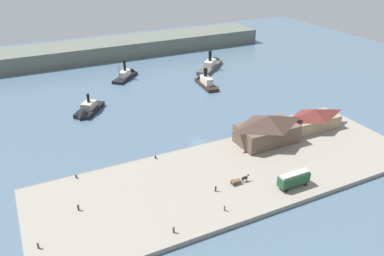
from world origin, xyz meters
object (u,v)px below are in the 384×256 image
(mooring_post_center_east, at_px, (76,176))
(ferry_approaching_east, at_px, (205,82))
(ferry_outer_harbor, at_px, (127,75))
(ferry_departing_north, at_px, (212,65))
(ferry_near_quay, at_px, (87,111))
(pedestrian_near_cart, at_px, (38,246))
(ferry_shed_customs_shed, at_px, (267,129))
(mooring_post_east, at_px, (156,157))
(ferry_shed_central_terminal, at_px, (313,118))
(pedestrian_near_west_shed, at_px, (78,207))
(pedestrian_near_east_shed, at_px, (225,208))
(pedestrian_walking_west, at_px, (216,189))
(horse_cart, at_px, (240,180))
(street_tram, at_px, (294,179))
(pedestrian_at_waters_edge, at_px, (174,230))

(mooring_post_center_east, relative_size, ferry_approaching_east, 0.05)
(ferry_approaching_east, distance_m, ferry_outer_harbor, 37.40)
(ferry_departing_north, bearing_deg, ferry_near_quay, -157.29)
(pedestrian_near_cart, height_order, ferry_departing_north, ferry_departing_north)
(ferry_shed_customs_shed, bearing_deg, mooring_post_east, 170.32)
(ferry_shed_central_terminal, relative_size, ferry_near_quay, 1.13)
(pedestrian_near_west_shed, height_order, mooring_post_east, pedestrian_near_west_shed)
(pedestrian_near_east_shed, bearing_deg, ferry_shed_customs_shed, 38.91)
(ferry_shed_central_terminal, relative_size, mooring_post_east, 20.01)
(pedestrian_walking_west, bearing_deg, mooring_post_center_east, 144.45)
(ferry_shed_customs_shed, height_order, horse_cart, ferry_shed_customs_shed)
(pedestrian_near_east_shed, distance_m, pedestrian_near_west_shed, 34.67)
(horse_cart, xyz_separation_m, pedestrian_near_cart, (-50.52, -1.53, -0.19))
(ferry_shed_customs_shed, bearing_deg, horse_cart, -141.98)
(street_tram, distance_m, mooring_post_east, 39.54)
(pedestrian_near_west_shed, distance_m, ferry_departing_north, 120.01)
(pedestrian_at_waters_edge, bearing_deg, ferry_shed_central_terminal, 22.75)
(ferry_shed_central_terminal, height_order, ferry_outer_harbor, ferry_outer_harbor)
(mooring_post_east, bearing_deg, pedestrian_near_west_shed, -150.88)
(ferry_shed_customs_shed, bearing_deg, pedestrian_near_west_shed, -172.40)
(pedestrian_at_waters_edge, bearing_deg, street_tram, 3.57)
(ferry_departing_north, bearing_deg, mooring_post_center_east, -138.62)
(pedestrian_at_waters_edge, relative_size, pedestrian_near_cart, 1.08)
(street_tram, height_order, pedestrian_near_west_shed, street_tram)
(ferry_approaching_east, distance_m, ferry_departing_north, 25.85)
(ferry_shed_central_terminal, height_order, mooring_post_center_east, ferry_shed_central_terminal)
(street_tram, height_order, mooring_post_east, street_tram)
(pedestrian_near_west_shed, relative_size, ferry_departing_north, 0.08)
(ferry_shed_central_terminal, relative_size, horse_cart, 3.26)
(horse_cart, bearing_deg, mooring_post_center_east, 150.56)
(ferry_shed_customs_shed, distance_m, pedestrian_near_west_shed, 60.85)
(ferry_shed_customs_shed, bearing_deg, ferry_near_quay, 132.75)
(ferry_shed_customs_shed, relative_size, ferry_outer_harbor, 1.19)
(street_tram, relative_size, ferry_departing_north, 0.39)
(horse_cart, bearing_deg, street_tram, -33.07)
(ferry_outer_harbor, bearing_deg, mooring_post_east, -101.76)
(pedestrian_near_east_shed, bearing_deg, ferry_departing_north, 62.49)
(street_tram, height_order, ferry_approaching_east, ferry_approaching_east)
(ferry_departing_north, bearing_deg, pedestrian_walking_west, -118.50)
(pedestrian_at_waters_edge, bearing_deg, pedestrian_walking_west, 30.45)
(pedestrian_walking_west, xyz_separation_m, mooring_post_center_east, (-30.64, 21.90, -0.34))
(mooring_post_center_east, xyz_separation_m, ferry_approaching_east, (66.39, 50.85, -0.08))
(ferry_shed_central_terminal, height_order, pedestrian_walking_west, ferry_shed_central_terminal)
(pedestrian_near_east_shed, relative_size, pedestrian_near_cart, 0.96)
(ferry_shed_customs_shed, distance_m, ferry_shed_central_terminal, 20.06)
(pedestrian_walking_west, relative_size, ferry_approaching_east, 0.10)
(pedestrian_at_waters_edge, height_order, pedestrian_walking_west, pedestrian_at_waters_edge)
(pedestrian_near_east_shed, distance_m, mooring_post_east, 30.13)
(ferry_outer_harbor, bearing_deg, ferry_shed_central_terminal, -64.08)
(ferry_approaching_east, xyz_separation_m, ferry_outer_harbor, (-27.74, 25.08, -0.30))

